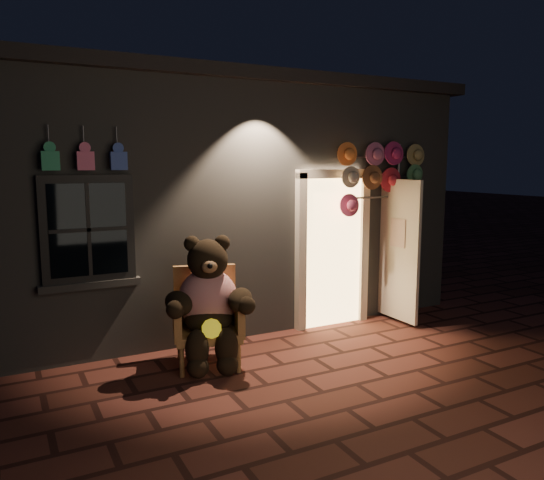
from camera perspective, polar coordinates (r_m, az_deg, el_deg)
ground at (r=5.87m, az=3.20°, el=-14.55°), size 60.00×60.00×0.00m
shop_building at (r=9.09m, az=-9.67°, el=4.77°), size 7.30×5.95×3.51m
wicker_armchair at (r=6.15m, az=-7.03°, el=-8.12°), size 0.89×0.85×1.10m
teddy_bear at (r=5.96m, az=-6.81°, el=-6.67°), size 1.03×0.93×1.47m
hat_rack at (r=7.62m, az=11.63°, el=7.14°), size 1.45×0.22×2.57m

